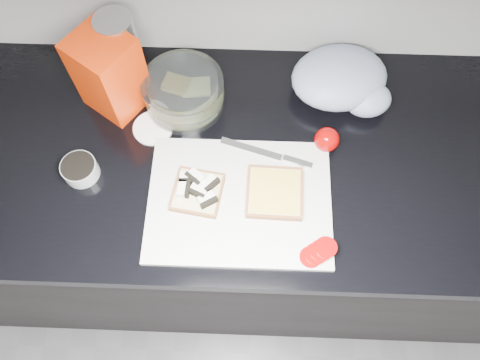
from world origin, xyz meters
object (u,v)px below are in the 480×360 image
glass_bowl (184,92)px  steel_canister (123,52)px  bread_bag (109,73)px  cutting_board (240,201)px

glass_bowl → steel_canister: size_ratio=0.93×
bread_bag → glass_bowl: bearing=34.3°
glass_bowl → steel_canister: 0.17m
bread_bag → steel_canister: bearing=104.3°
steel_canister → bread_bag: bearing=-110.5°
cutting_board → bread_bag: size_ratio=1.99×
cutting_board → steel_canister: size_ratio=1.95×
steel_canister → glass_bowl: bearing=-23.4°
cutting_board → steel_canister: 0.44m
cutting_board → glass_bowl: glass_bowl is taller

